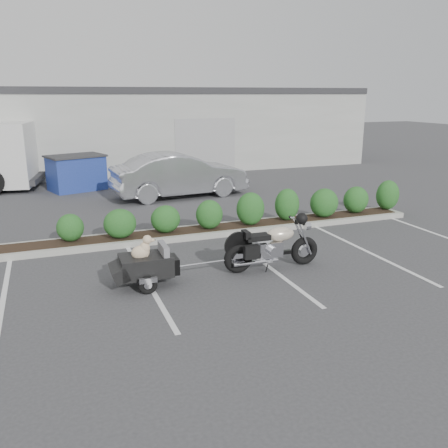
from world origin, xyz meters
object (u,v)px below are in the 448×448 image
object	(u,v)px
motorcycle	(272,246)
dumpster	(76,172)
pet_trailer	(145,265)
sedan	(180,175)

from	to	relation	value
motorcycle	dumpster	world-z (taller)	dumpster
dumpster	motorcycle	bearing A→B (deg)	-90.93
pet_trailer	sedan	distance (m)	8.55
pet_trailer	sedan	bearing A→B (deg)	71.05
sedan	dumpster	distance (m)	4.39
pet_trailer	sedan	world-z (taller)	sedan
dumpster	sedan	bearing A→B (deg)	-55.51
sedan	dumpster	xyz separation A→B (m)	(-3.49, 2.66, -0.11)
motorcycle	pet_trailer	xyz separation A→B (m)	(-2.78, 0.02, -0.06)
motorcycle	sedan	world-z (taller)	sedan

